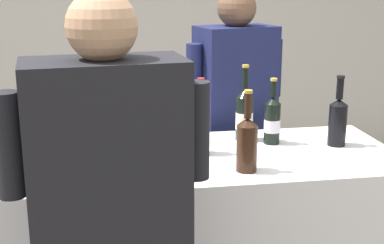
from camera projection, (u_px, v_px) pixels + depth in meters
wall_back at (138, 15)px, 4.65m from camera, size 8.00×0.10×2.80m
wine_bottle_0 at (131, 123)px, 2.35m from camera, size 0.08×0.08×0.31m
wine_bottle_1 at (201, 128)px, 2.30m from camera, size 0.07×0.07×0.33m
wine_bottle_2 at (135, 140)px, 2.06m from camera, size 0.08×0.08×0.36m
wine_bottle_3 at (272, 120)px, 2.44m from camera, size 0.07×0.07×0.30m
wine_bottle_4 at (104, 142)px, 2.06m from camera, size 0.07×0.07×0.33m
wine_bottle_5 at (338, 120)px, 2.41m from camera, size 0.08×0.08×0.32m
wine_bottle_6 at (247, 142)px, 2.09m from camera, size 0.08×0.08×0.32m
wine_bottle_7 at (244, 114)px, 2.49m from camera, size 0.08×0.08×0.35m
wine_glass at (158, 133)px, 2.17m from camera, size 0.07×0.07×0.20m
ice_bucket at (3, 144)px, 2.13m from camera, size 0.25×0.25×0.19m
person_server at (234, 149)px, 2.96m from camera, size 0.54×0.33×1.67m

